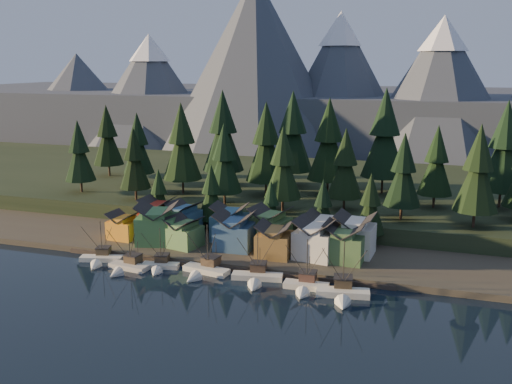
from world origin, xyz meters
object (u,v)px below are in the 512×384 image
(boat_3, at_px, (203,265))
(house_front_1, at_px, (157,223))
(house_front_0, at_px, (123,225))
(boat_2, at_px, (159,261))
(boat_6, at_px, (343,287))
(boat_1, at_px, (126,261))
(boat_4, at_px, (256,272))
(boat_0, at_px, (100,255))
(house_back_1, at_px, (184,217))
(house_back_0, at_px, (157,214))
(boat_5, at_px, (305,280))

(boat_3, height_order, house_front_1, house_front_1)
(boat_3, xyz_separation_m, house_front_0, (-28.55, 13.99, 2.90))
(boat_2, distance_m, boat_6, 43.26)
(boat_1, relative_size, boat_6, 0.89)
(boat_4, bearing_deg, boat_1, 175.87)
(boat_0, relative_size, house_front_0, 1.51)
(house_back_1, bearing_deg, house_front_0, -133.28)
(boat_6, distance_m, house_back_0, 62.00)
(boat_0, distance_m, boat_2, 15.73)
(boat_3, bearing_deg, boat_1, -159.49)
(boat_6, relative_size, house_back_1, 1.41)
(boat_6, relative_size, house_front_0, 1.72)
(boat_4, bearing_deg, house_front_0, 151.11)
(boat_1, distance_m, house_back_0, 27.57)
(boat_6, height_order, house_front_0, boat_6)
(house_front_1, bearing_deg, boat_2, -76.56)
(boat_2, height_order, house_front_1, house_front_1)
(house_front_0, bearing_deg, boat_1, -54.46)
(boat_5, distance_m, house_back_0, 53.94)
(boat_1, distance_m, boat_2, 7.63)
(boat_3, height_order, house_back_1, boat_3)
(house_back_0, bearing_deg, boat_2, -62.55)
(house_front_0, relative_size, house_back_0, 0.82)
(boat_1, height_order, boat_2, boat_1)
(boat_2, distance_m, house_front_1, 16.15)
(boat_1, relative_size, house_front_1, 0.95)
(boat_4, bearing_deg, boat_3, 169.22)
(boat_2, distance_m, boat_3, 10.95)
(boat_2, xyz_separation_m, boat_4, (23.62, -0.08, 0.09))
(house_back_0, bearing_deg, boat_1, -78.77)
(house_front_0, bearing_deg, boat_0, -78.68)
(boat_0, height_order, boat_1, boat_1)
(boat_5, xyz_separation_m, house_back_1, (-39.47, 24.98, 3.69))
(house_back_0, distance_m, house_back_1, 8.04)
(boat_0, distance_m, house_back_0, 24.32)
(boat_4, relative_size, house_back_1, 1.37)
(boat_3, distance_m, boat_6, 32.37)
(boat_5, xyz_separation_m, house_front_1, (-42.25, 15.29, 4.55))
(boat_2, relative_size, house_front_0, 1.41)
(boat_0, bearing_deg, boat_5, -16.43)
(boat_3, height_order, house_back_0, boat_3)
(boat_0, distance_m, house_back_1, 26.31)
(boat_1, bearing_deg, house_back_1, 91.78)
(boat_6, bearing_deg, boat_5, 159.00)
(boat_2, bearing_deg, boat_4, -12.15)
(boat_6, height_order, house_back_1, boat_6)
(boat_2, relative_size, house_back_1, 1.16)
(boat_2, distance_m, boat_5, 34.96)
(boat_3, xyz_separation_m, boat_5, (23.97, -1.85, 0.02))
(boat_1, height_order, house_front_0, boat_1)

